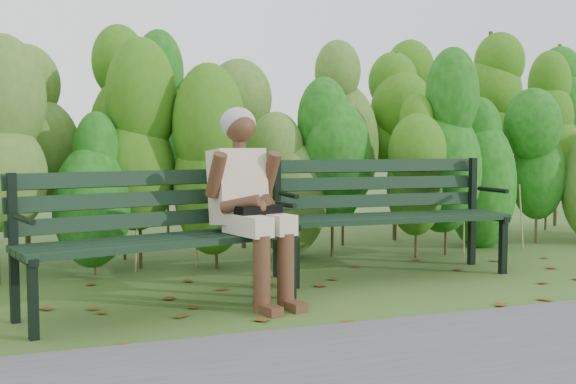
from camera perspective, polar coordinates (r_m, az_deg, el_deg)
name	(u,v)px	position (r m, az deg, el deg)	size (l,w,h in m)	color
ground	(304,293)	(5.18, 1.33, -8.56)	(80.00, 80.00, 0.00)	#354B1E
hedge_band	(237,132)	(6.83, -4.34, 5.09)	(11.04, 1.67, 2.42)	#47381E
leaf_litter	(312,295)	(5.10, 2.02, -8.73)	(5.38, 2.26, 0.01)	brown
bench_left	(156,227)	(4.74, -11.08, -2.93)	(2.00, 1.08, 0.95)	black
bench_right	(386,206)	(5.95, 8.33, -1.19)	(2.03, 0.72, 1.01)	black
seated_woman	(248,192)	(4.83, -3.39, -0.01)	(0.59, 0.87, 1.40)	beige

